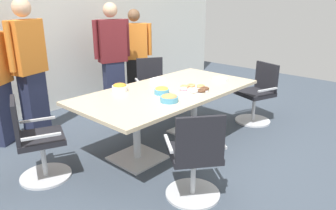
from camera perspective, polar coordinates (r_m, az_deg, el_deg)
The scene contains 16 objects.
ground_plane at distance 4.30m, azimuth 0.00°, elevation -7.02°, with size 10.00×10.00×0.01m, color #3D4754.
back_wall at distance 5.78m, azimuth -18.35°, elevation 13.26°, with size 8.00×0.10×2.80m, color silver.
conference_table at distance 4.06m, azimuth 0.00°, elevation 1.00°, with size 2.40×1.20×0.75m.
office_chair_0 at distance 3.05m, azimuth 4.85°, elevation -9.90°, with size 0.76×0.76×0.91m.
office_chair_1 at distance 5.12m, azimuth 15.64°, elevation 1.52°, with size 0.68×0.68×0.91m.
office_chair_2 at distance 5.28m, azimuth -2.83°, elevation 2.73°, with size 0.74×0.74×0.91m.
office_chair_3 at distance 3.64m, azimuth -22.49°, elevation -6.43°, with size 0.71×0.71×0.91m.
person_standing_1 at distance 4.71m, azimuth -23.46°, elevation 6.37°, with size 0.61×0.34×1.86m.
person_standing_2 at distance 5.37m, azimuth -9.85°, elevation 8.52°, with size 0.61×0.34×1.78m.
person_standing_3 at distance 5.88m, azimuth -5.89°, elevation 8.88°, with size 0.51×0.47×1.66m.
snack_bowl_chips_orange at distance 4.01m, azimuth -8.59°, elevation 3.15°, with size 0.19×0.19×0.10m.
snack_bowl_cookies at distance 3.56m, azimuth 0.22°, elevation 1.24°, with size 0.21×0.21×0.09m.
snack_bowl_chips_yellow at distance 3.85m, azimuth -1.12°, elevation 2.63°, with size 0.18×0.18×0.09m.
donut_platter at distance 4.02m, azimuth 4.67°, elevation 2.90°, with size 0.38×0.38×0.04m.
plate_stack at distance 4.57m, azimuth 9.26°, elevation 4.61°, with size 0.22×0.22×0.03m.
napkin_pile at distance 4.40m, azimuth -1.79°, elevation 4.44°, with size 0.16×0.16×0.05m, color white.
Camera 1 is at (-2.86, -2.61, 1.87)m, focal length 34.15 mm.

